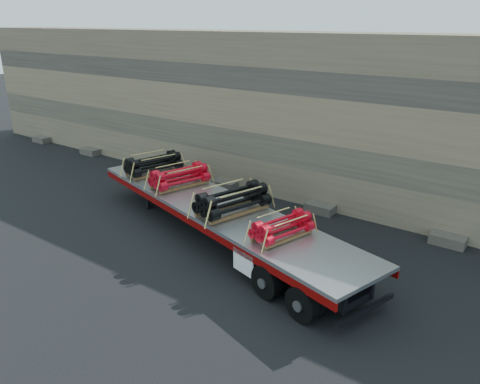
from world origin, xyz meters
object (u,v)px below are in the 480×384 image
object	(u,v)px
bundle_midfront	(180,177)
bundle_midrear	(232,201)
bundle_rear	(282,227)
bundle_front	(154,165)
trailer	(218,222)

from	to	relation	value
bundle_midfront	bundle_midrear	distance (m)	3.40
bundle_rear	bundle_front	bearing A→B (deg)	180.00
bundle_midfront	bundle_front	bearing A→B (deg)	180.00
trailer	bundle_midfront	bearing A→B (deg)	180.00
bundle_midrear	bundle_rear	size ratio (longest dim) A/B	1.30
bundle_midfront	bundle_rear	distance (m)	5.85
bundle_front	bundle_midfront	bearing A→B (deg)	0.00
bundle_front	bundle_rear	bearing A→B (deg)	-0.00
trailer	bundle_front	xyz separation A→B (m)	(-4.44, 1.25, 1.06)
trailer	bundle_rear	world-z (taller)	bundle_rear
bundle_midfront	bundle_midrear	bearing A→B (deg)	-0.00
bundle_midrear	bundle_midfront	bearing A→B (deg)	180.00
trailer	bundle_rear	xyz separation A→B (m)	(3.20, -0.90, 0.99)
bundle_front	trailer	bearing A→B (deg)	-0.00
bundle_midfront	bundle_midrear	xyz separation A→B (m)	(3.28, -0.92, 0.05)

